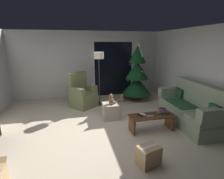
# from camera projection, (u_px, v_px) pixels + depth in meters

# --- Properties ---
(ground_plane) EXTENTS (7.00, 7.00, 0.00)m
(ground_plane) POSITION_uv_depth(u_px,v_px,m) (102.00, 132.00, 4.10)
(ground_plane) COLOR beige
(wall_back) EXTENTS (5.72, 0.12, 2.50)m
(wall_back) POSITION_uv_depth(u_px,v_px,m) (88.00, 65.00, 6.65)
(wall_back) COLOR beige
(wall_back) RESTS_ON ground
(wall_right) EXTENTS (0.12, 6.00, 2.50)m
(wall_right) POSITION_uv_depth(u_px,v_px,m) (211.00, 76.00, 4.40)
(wall_right) COLOR beige
(wall_right) RESTS_ON ground
(patio_door_frame) EXTENTS (1.60, 0.02, 2.20)m
(patio_door_frame) POSITION_uv_depth(u_px,v_px,m) (113.00, 68.00, 6.84)
(patio_door_frame) COLOR silver
(patio_door_frame) RESTS_ON ground
(patio_door_glass) EXTENTS (1.50, 0.02, 2.10)m
(patio_door_glass) POSITION_uv_depth(u_px,v_px,m) (113.00, 69.00, 6.83)
(patio_door_glass) COLOR black
(patio_door_glass) RESTS_ON ground
(couch) EXTENTS (0.84, 1.96, 1.08)m
(couch) POSITION_uv_depth(u_px,v_px,m) (190.00, 109.00, 4.46)
(couch) COLOR gray
(couch) RESTS_ON ground
(coffee_table) EXTENTS (1.10, 0.40, 0.40)m
(coffee_table) POSITION_uv_depth(u_px,v_px,m) (151.00, 120.00, 4.14)
(coffee_table) COLOR brown
(coffee_table) RESTS_ON ground
(remote_white) EXTENTS (0.12, 0.16, 0.02)m
(remote_white) POSITION_uv_depth(u_px,v_px,m) (143.00, 114.00, 4.13)
(remote_white) COLOR silver
(remote_white) RESTS_ON coffee_table
(remote_silver) EXTENTS (0.16, 0.08, 0.02)m
(remote_silver) POSITION_uv_depth(u_px,v_px,m) (150.00, 116.00, 4.03)
(remote_silver) COLOR #ADADB2
(remote_silver) RESTS_ON coffee_table
(remote_black) EXTENTS (0.09, 0.16, 0.02)m
(remote_black) POSITION_uv_depth(u_px,v_px,m) (140.00, 115.00, 4.06)
(remote_black) COLOR black
(remote_black) RESTS_ON coffee_table
(remote_graphite) EXTENTS (0.14, 0.15, 0.02)m
(remote_graphite) POSITION_uv_depth(u_px,v_px,m) (149.00, 114.00, 4.15)
(remote_graphite) COLOR #333338
(remote_graphite) RESTS_ON coffee_table
(book_stack) EXTENTS (0.28, 0.23, 0.13)m
(book_stack) POSITION_uv_depth(u_px,v_px,m) (162.00, 111.00, 4.18)
(book_stack) COLOR #337042
(book_stack) RESTS_ON coffee_table
(cell_phone) EXTENTS (0.13, 0.16, 0.01)m
(cell_phone) POSITION_uv_depth(u_px,v_px,m) (163.00, 108.00, 4.16)
(cell_phone) COLOR black
(cell_phone) RESTS_ON book_stack
(christmas_tree) EXTENTS (1.06, 1.06, 2.07)m
(christmas_tree) POSITION_uv_depth(u_px,v_px,m) (137.00, 75.00, 6.27)
(christmas_tree) COLOR #4C1E19
(christmas_tree) RESTS_ON ground
(armchair) EXTENTS (0.96, 0.96, 1.13)m
(armchair) POSITION_uv_depth(u_px,v_px,m) (82.00, 95.00, 5.68)
(armchair) COLOR olive
(armchair) RESTS_ON ground
(floor_lamp) EXTENTS (0.32, 0.32, 1.78)m
(floor_lamp) POSITION_uv_depth(u_px,v_px,m) (99.00, 61.00, 5.58)
(floor_lamp) COLOR #2D2D30
(floor_lamp) RESTS_ON ground
(ottoman) EXTENTS (0.44, 0.44, 0.43)m
(ottoman) POSITION_uv_depth(u_px,v_px,m) (111.00, 111.00, 4.83)
(ottoman) COLOR #B2A893
(ottoman) RESTS_ON ground
(teddy_bear_chestnut) EXTENTS (0.21, 0.22, 0.29)m
(teddy_bear_chestnut) POSITION_uv_depth(u_px,v_px,m) (111.00, 100.00, 4.74)
(teddy_bear_chestnut) COLOR brown
(teddy_bear_chestnut) RESTS_ON ottoman
(teddy_bear_honey_by_tree) EXTENTS (0.21, 0.22, 0.29)m
(teddy_bear_honey_by_tree) POSITION_uv_depth(u_px,v_px,m) (121.00, 99.00, 6.17)
(teddy_bear_honey_by_tree) COLOR tan
(teddy_bear_honey_by_tree) RESTS_ON ground
(cardboard_box_taped_mid_floor) EXTENTS (0.44, 0.37, 0.34)m
(cardboard_box_taped_mid_floor) POSITION_uv_depth(u_px,v_px,m) (149.00, 155.00, 2.99)
(cardboard_box_taped_mid_floor) COLOR tan
(cardboard_box_taped_mid_floor) RESTS_ON ground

